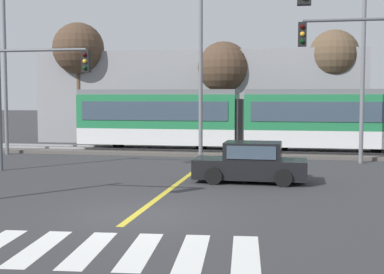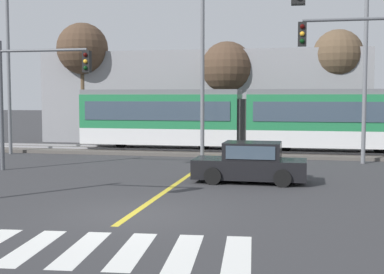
{
  "view_description": "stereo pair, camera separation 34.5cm",
  "coord_description": "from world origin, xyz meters",
  "px_view_note": "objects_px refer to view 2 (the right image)",
  "views": [
    {
      "loc": [
        4.22,
        -13.8,
        3.23
      ],
      "look_at": [
        0.2,
        7.18,
        1.6
      ],
      "focal_mm": 50.0,
      "sensor_mm": 36.0,
      "label": 1
    },
    {
      "loc": [
        4.56,
        -13.74,
        3.23
      ],
      "look_at": [
        0.2,
        7.18,
        1.6
      ],
      "focal_mm": 50.0,
      "sensor_mm": 36.0,
      "label": 2
    }
  ],
  "objects_px": {
    "traffic_light_mid_left": "(32,84)",
    "bare_tree_west": "(227,68)",
    "traffic_light_mid_right": "(375,66)",
    "street_lamp_east": "(369,55)",
    "sedan_crossing": "(250,164)",
    "street_lamp_west": "(12,63)",
    "light_rail_tram": "(244,118)",
    "bare_tree_east": "(338,55)",
    "street_lamp_centre": "(206,51)",
    "bare_tree_far_west": "(82,49)"
  },
  "relations": [
    {
      "from": "traffic_light_mid_left",
      "to": "bare_tree_west",
      "type": "xyz_separation_m",
      "value": [
        6.39,
        14.24,
        1.33
      ]
    },
    {
      "from": "traffic_light_mid_right",
      "to": "street_lamp_east",
      "type": "xyz_separation_m",
      "value": [
        0.44,
        5.95,
        0.86
      ]
    },
    {
      "from": "traffic_light_mid_left",
      "to": "traffic_light_mid_right",
      "type": "height_order",
      "value": "traffic_light_mid_right"
    },
    {
      "from": "sedan_crossing",
      "to": "street_lamp_west",
      "type": "relative_size",
      "value": 0.47
    },
    {
      "from": "light_rail_tram",
      "to": "street_lamp_east",
      "type": "xyz_separation_m",
      "value": [
        6.21,
        -3.01,
        3.15
      ]
    },
    {
      "from": "street_lamp_west",
      "to": "bare_tree_east",
      "type": "height_order",
      "value": "street_lamp_west"
    },
    {
      "from": "street_lamp_centre",
      "to": "bare_tree_west",
      "type": "bearing_deg",
      "value": 91.27
    },
    {
      "from": "bare_tree_west",
      "to": "street_lamp_west",
      "type": "bearing_deg",
      "value": -142.65
    },
    {
      "from": "sedan_crossing",
      "to": "street_lamp_centre",
      "type": "bearing_deg",
      "value": 114.41
    },
    {
      "from": "bare_tree_west",
      "to": "bare_tree_far_west",
      "type": "bearing_deg",
      "value": -177.14
    },
    {
      "from": "traffic_light_mid_left",
      "to": "bare_tree_far_west",
      "type": "xyz_separation_m",
      "value": [
        -3.6,
        13.74,
        2.71
      ]
    },
    {
      "from": "light_rail_tram",
      "to": "street_lamp_east",
      "type": "distance_m",
      "value": 7.58
    },
    {
      "from": "sedan_crossing",
      "to": "bare_tree_east",
      "type": "xyz_separation_m",
      "value": [
        4.05,
        15.67,
        5.14
      ]
    },
    {
      "from": "street_lamp_east",
      "to": "bare_tree_far_west",
      "type": "relative_size",
      "value": 1.13
    },
    {
      "from": "traffic_light_mid_right",
      "to": "street_lamp_centre",
      "type": "bearing_deg",
      "value": 142.95
    },
    {
      "from": "bare_tree_east",
      "to": "traffic_light_mid_right",
      "type": "bearing_deg",
      "value": -88.38
    },
    {
      "from": "traffic_light_mid_left",
      "to": "bare_tree_west",
      "type": "distance_m",
      "value": 15.66
    },
    {
      "from": "traffic_light_mid_left",
      "to": "traffic_light_mid_right",
      "type": "relative_size",
      "value": 0.85
    },
    {
      "from": "street_lamp_west",
      "to": "street_lamp_centre",
      "type": "relative_size",
      "value": 0.91
    },
    {
      "from": "street_lamp_centre",
      "to": "street_lamp_east",
      "type": "relative_size",
      "value": 1.05
    },
    {
      "from": "bare_tree_east",
      "to": "bare_tree_far_west",
      "type": "bearing_deg",
      "value": -177.21
    },
    {
      "from": "light_rail_tram",
      "to": "street_lamp_east",
      "type": "relative_size",
      "value": 1.98
    },
    {
      "from": "bare_tree_east",
      "to": "traffic_light_mid_left",
      "type": "bearing_deg",
      "value": -132.82
    },
    {
      "from": "traffic_light_mid_left",
      "to": "street_lamp_centre",
      "type": "height_order",
      "value": "street_lamp_centre"
    },
    {
      "from": "sedan_crossing",
      "to": "street_lamp_west",
      "type": "height_order",
      "value": "street_lamp_west"
    },
    {
      "from": "street_lamp_centre",
      "to": "traffic_light_mid_right",
      "type": "bearing_deg",
      "value": -37.05
    },
    {
      "from": "street_lamp_centre",
      "to": "traffic_light_mid_left",
      "type": "bearing_deg",
      "value": -141.7
    },
    {
      "from": "street_lamp_east",
      "to": "bare_tree_west",
      "type": "relative_size",
      "value": 1.36
    },
    {
      "from": "light_rail_tram",
      "to": "traffic_light_mid_right",
      "type": "xyz_separation_m",
      "value": [
        5.77,
        -8.96,
        2.29
      ]
    },
    {
      "from": "sedan_crossing",
      "to": "bare_tree_east",
      "type": "relative_size",
      "value": 0.56
    },
    {
      "from": "traffic_light_mid_right",
      "to": "light_rail_tram",
      "type": "bearing_deg",
      "value": 122.8
    },
    {
      "from": "traffic_light_mid_right",
      "to": "street_lamp_centre",
      "type": "xyz_separation_m",
      "value": [
        -7.33,
        5.54,
        1.11
      ]
    },
    {
      "from": "street_lamp_west",
      "to": "bare_tree_west",
      "type": "xyz_separation_m",
      "value": [
        10.81,
        8.25,
        0.0
      ]
    },
    {
      "from": "sedan_crossing",
      "to": "traffic_light_mid_right",
      "type": "relative_size",
      "value": 0.63
    },
    {
      "from": "traffic_light_mid_left",
      "to": "bare_tree_east",
      "type": "distance_m",
      "value": 19.97
    },
    {
      "from": "street_lamp_west",
      "to": "street_lamp_east",
      "type": "bearing_deg",
      "value": -1.16
    },
    {
      "from": "bare_tree_far_west",
      "to": "bare_tree_west",
      "type": "relative_size",
      "value": 1.21
    },
    {
      "from": "light_rail_tram",
      "to": "bare_tree_east",
      "type": "bearing_deg",
      "value": 48.03
    },
    {
      "from": "sedan_crossing",
      "to": "traffic_light_mid_right",
      "type": "height_order",
      "value": "traffic_light_mid_right"
    },
    {
      "from": "traffic_light_mid_left",
      "to": "bare_tree_far_west",
      "type": "relative_size",
      "value": 0.68
    },
    {
      "from": "light_rail_tram",
      "to": "bare_tree_west",
      "type": "xyz_separation_m",
      "value": [
        -1.76,
        5.61,
        3.03
      ]
    },
    {
      "from": "bare_tree_west",
      "to": "light_rail_tram",
      "type": "bearing_deg",
      "value": -72.55
    },
    {
      "from": "bare_tree_west",
      "to": "street_lamp_east",
      "type": "bearing_deg",
      "value": -47.25
    },
    {
      "from": "street_lamp_east",
      "to": "bare_tree_far_west",
      "type": "xyz_separation_m",
      "value": [
        -17.96,
        8.13,
        1.26
      ]
    },
    {
      "from": "street_lamp_east",
      "to": "bare_tree_east",
      "type": "xyz_separation_m",
      "value": [
        -0.86,
        8.96,
        0.64
      ]
    },
    {
      "from": "street_lamp_centre",
      "to": "sedan_crossing",
      "type": "bearing_deg",
      "value": -65.59
    },
    {
      "from": "light_rail_tram",
      "to": "street_lamp_east",
      "type": "height_order",
      "value": "street_lamp_east"
    },
    {
      "from": "street_lamp_east",
      "to": "sedan_crossing",
      "type": "bearing_deg",
      "value": -126.18
    },
    {
      "from": "light_rail_tram",
      "to": "bare_tree_far_west",
      "type": "distance_m",
      "value": 13.55
    },
    {
      "from": "traffic_light_mid_right",
      "to": "bare_tree_east",
      "type": "height_order",
      "value": "bare_tree_east"
    }
  ]
}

